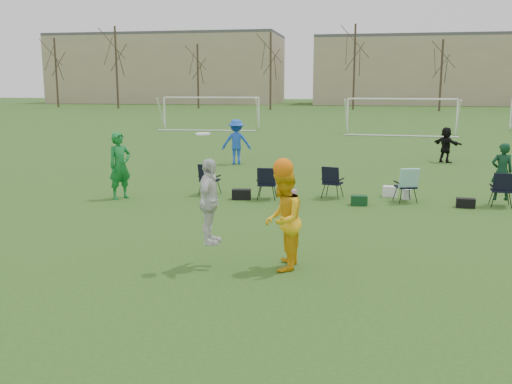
% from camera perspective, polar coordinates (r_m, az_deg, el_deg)
% --- Properties ---
extents(ground, '(260.00, 260.00, 0.00)m').
position_cam_1_polar(ground, '(9.28, 0.76, -10.50)').
color(ground, '#2B551A').
rests_on(ground, ground).
extents(fielder_green_near, '(0.80, 0.87, 1.99)m').
position_cam_1_polar(fielder_green_near, '(17.38, -13.45, 2.58)').
color(fielder_green_near, '#14742E').
rests_on(fielder_green_near, ground).
extents(fielder_blue, '(1.36, 0.96, 1.91)m').
position_cam_1_polar(fielder_blue, '(24.45, -1.98, 5.04)').
color(fielder_blue, blue).
rests_on(fielder_blue, ground).
extents(fielder_black, '(1.32, 1.36, 1.55)m').
position_cam_1_polar(fielder_black, '(26.30, 18.46, 4.50)').
color(fielder_black, black).
rests_on(fielder_black, ground).
extents(center_contest, '(1.93, 1.05, 2.51)m').
position_cam_1_polar(center_contest, '(10.40, 0.30, -2.08)').
color(center_contest, silver).
rests_on(center_contest, ground).
extents(sideline_setup, '(9.15, 1.85, 1.77)m').
position_cam_1_polar(sideline_setup, '(16.97, 10.90, 0.90)').
color(sideline_setup, '#0E361F').
rests_on(sideline_setup, ground).
extents(goal_left, '(7.39, 0.76, 2.46)m').
position_cam_1_polar(goal_left, '(44.07, -4.52, 8.78)').
color(goal_left, white).
rests_on(goal_left, ground).
extents(goal_mid, '(7.40, 0.63, 2.46)m').
position_cam_1_polar(goal_mid, '(40.63, 14.34, 8.33)').
color(goal_mid, white).
rests_on(goal_mid, ground).
extents(tree_line, '(110.28, 3.28, 11.40)m').
position_cam_1_polar(tree_line, '(78.40, 9.94, 11.78)').
color(tree_line, '#382B21').
rests_on(tree_line, ground).
extents(building_row, '(126.00, 16.00, 13.00)m').
position_cam_1_polar(building_row, '(104.69, 13.81, 11.81)').
color(building_row, tan).
rests_on(building_row, ground).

